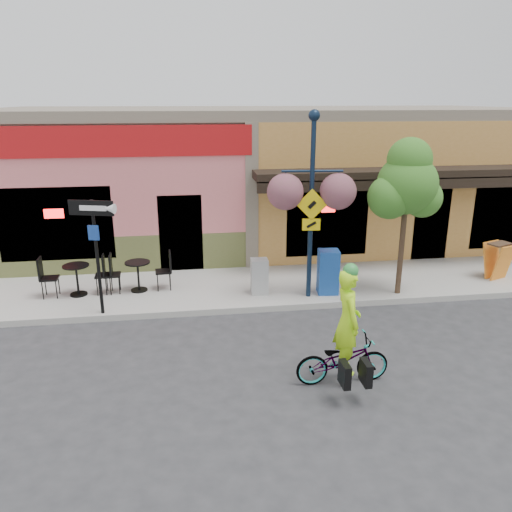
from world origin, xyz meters
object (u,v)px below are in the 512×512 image
Objects in this scene: cyclist_rider at (347,334)px; newspaper_box_blue at (328,272)px; building at (264,173)px; street_tree at (404,218)px; one_way_sign at (97,258)px; lamp_post at (311,208)px; bicycle at (342,360)px; newspaper_box_grey at (259,276)px.

newspaper_box_blue is (0.77, 3.80, -0.23)m from cyclist_rider.
street_tree is at bearing -70.50° from building.
one_way_sign reaches higher than newspaper_box_blue.
lamp_post is at bearing -4.16° from cyclist_rider.
cyclist_rider is at bearing -125.30° from street_tree.
bicycle is at bearing -125.84° from street_tree.
building reaches higher than bicycle.
building is 6.46m from newspaper_box_grey.
newspaper_box_blue is (5.40, 0.47, -0.75)m from one_way_sign.
one_way_sign is at bearing -170.02° from lamp_post.
bicycle is at bearing -76.22° from newspaper_box_grey.
newspaper_box_grey is at bearing 168.63° from lamp_post.
lamp_post is (0.29, 3.67, 1.94)m from bicycle.
newspaper_box_blue is (0.82, 3.80, 0.27)m from bicycle.
bicycle is 0.43× the size of street_tree.
newspaper_box_grey is 3.78m from street_tree.
lamp_post is (0.08, -6.51, 0.12)m from building.
one_way_sign is 3.87m from newspaper_box_grey.
building is 20.57× the size of newspaper_box_grey.
lamp_post reaches higher than cyclist_rider.
lamp_post is at bearing -159.36° from newspaper_box_blue.
newspaper_box_grey is at bearing 172.04° from street_tree.
lamp_post is (0.24, 3.67, 1.44)m from cyclist_rider.
bicycle is at bearing -91.22° from building.
newspaper_box_blue is at bearing 20.66° from one_way_sign.
street_tree is at bearing -2.17° from newspaper_box_blue.
bicycle is 4.16m from lamp_post.
one_way_sign reaches higher than newspaper_box_grey.
building is at bearing 101.41° from newspaper_box_blue.
street_tree is at bearing -6.41° from newspaper_box_grey.
street_tree is (2.27, -0.12, -0.29)m from lamp_post.
one_way_sign is (-4.80, -6.85, -0.79)m from building.
lamp_post is at bearing -15.83° from newspaper_box_grey.
newspaper_box_grey is at bearing 178.33° from newspaper_box_blue.
one_way_sign reaches higher than bicycle.
street_tree is (2.51, 3.55, 1.16)m from cyclist_rider.
cyclist_rider is 3.89m from newspaper_box_blue.
building is 8.40m from one_way_sign.
building is at bearing 109.50° from street_tree.
newspaper_box_blue is at bearing 171.79° from street_tree.
one_way_sign is (-4.63, 3.33, 0.53)m from cyclist_rider.
newspaper_box_grey is (-0.92, 4.03, -0.34)m from cyclist_rider.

